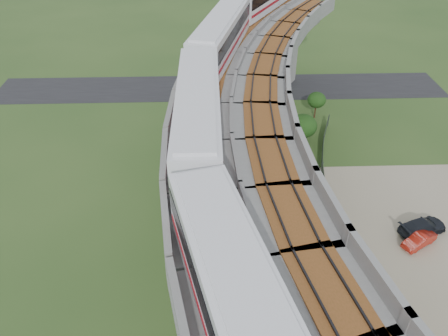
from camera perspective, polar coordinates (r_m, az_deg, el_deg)
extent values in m
plane|color=#2F4D1E|center=(35.57, 0.92, -10.58)|extent=(160.00, 160.00, 0.00)
cube|color=gray|center=(37.49, 23.44, -11.39)|extent=(18.00, 26.00, 0.04)
cube|color=#232326|center=(60.32, -0.45, 10.46)|extent=(60.00, 8.00, 0.03)
cube|color=#99968E|center=(61.23, 8.33, 14.74)|extent=(2.86, 2.93, 8.40)
cube|color=#99968E|center=(59.72, 8.74, 19.04)|extent=(7.21, 5.74, 1.20)
cube|color=#99968E|center=(41.12, 1.55, 4.14)|extent=(2.35, 2.51, 8.40)
cube|color=#99968E|center=(38.83, 1.67, 10.19)|extent=(7.31, 3.58, 1.20)
cube|color=#99968E|center=(25.83, 4.34, -20.79)|extent=(2.35, 2.51, 8.40)
cube|color=#99968E|center=(22.00, 4.91, -13.85)|extent=(7.31, 3.58, 1.20)
cube|color=gray|center=(54.00, 6.54, 18.55)|extent=(16.42, 20.91, 0.80)
cube|color=gray|center=(55.16, 2.12, 20.08)|extent=(8.66, 17.08, 1.00)
cube|color=gray|center=(52.64, 11.28, 18.70)|extent=(8.66, 17.08, 1.00)
cube|color=brown|center=(54.55, 4.26, 19.35)|extent=(10.68, 18.08, 0.12)
cube|color=black|center=(54.52, 4.27, 19.47)|extent=(9.69, 17.59, 0.12)
cube|color=brown|center=(53.26, 8.93, 18.64)|extent=(10.68, 18.08, 0.12)
cube|color=black|center=(53.23, 8.95, 18.76)|extent=(9.69, 17.59, 0.12)
cube|color=gray|center=(37.23, 1.48, 10.72)|extent=(11.77, 20.03, 0.80)
cube|color=gray|center=(37.46, -5.21, 12.26)|extent=(3.22, 18.71, 1.00)
cube|color=gray|center=(36.75, 8.33, 11.55)|extent=(3.22, 18.71, 1.00)
cube|color=brown|center=(37.28, -1.95, 11.53)|extent=(5.44, 19.05, 0.12)
cube|color=black|center=(37.23, -1.95, 11.70)|extent=(4.35, 18.88, 0.12)
cube|color=brown|center=(36.92, 4.95, 11.16)|extent=(5.44, 19.05, 0.12)
cube|color=black|center=(36.87, 4.96, 11.33)|extent=(4.35, 18.88, 0.12)
cube|color=gray|center=(22.11, 4.13, -9.65)|extent=(11.77, 20.03, 0.80)
cube|color=gray|center=(21.02, -7.35, -9.42)|extent=(3.22, 18.71, 1.00)
cube|color=gray|center=(22.76, 14.84, -6.33)|extent=(3.22, 18.71, 1.00)
cube|color=brown|center=(21.45, -1.60, -9.58)|extent=(5.44, 19.05, 0.12)
cube|color=black|center=(21.36, -1.61, -9.36)|extent=(4.35, 18.88, 0.12)
cube|color=brown|center=(22.34, 9.71, -7.96)|extent=(5.44, 19.05, 0.12)
cube|color=black|center=(22.26, 9.74, -7.74)|extent=(4.35, 18.88, 0.12)
cube|color=white|center=(16.32, 3.07, -19.89)|extent=(6.33, 15.20, 3.20)
cube|color=white|center=(14.95, 3.28, -16.19)|extent=(5.62, 14.34, 0.22)
cube|color=black|center=(15.95, 3.12, -18.97)|extent=(6.24, 14.64, 1.15)
cube|color=white|center=(28.06, -3.38, 6.96)|extent=(2.71, 15.00, 3.20)
cube|color=white|center=(27.29, -3.50, 10.09)|extent=(2.17, 14.25, 0.22)
cube|color=black|center=(27.85, -3.41, 7.77)|extent=(2.77, 14.40, 1.15)
cube|color=#A21019|center=(28.43, -3.33, 5.64)|extent=(2.77, 14.40, 0.30)
cube|color=black|center=(28.79, -3.28, 4.41)|extent=(1.91, 12.75, 0.28)
cube|color=white|center=(42.27, -0.30, 17.10)|extent=(6.35, 15.20, 3.20)
cube|color=white|center=(41.76, -0.31, 19.31)|extent=(5.64, 14.34, 0.22)
cube|color=black|center=(42.13, -0.30, 17.68)|extent=(6.26, 14.63, 1.15)
cube|color=#A21019|center=(42.51, -0.30, 16.14)|extent=(6.26, 14.63, 0.30)
cube|color=black|center=(42.76, -0.30, 15.25)|extent=(5.01, 12.82, 0.28)
cube|color=#A21019|center=(56.76, 5.43, 21.02)|extent=(9.35, 13.95, 0.30)
cube|color=black|center=(56.94, 5.39, 20.33)|extent=(7.81, 12.09, 0.28)
cylinder|color=#2D382D|center=(52.27, 13.51, 6.10)|extent=(0.08, 0.08, 1.50)
cube|color=#2D382D|center=(50.11, 13.14, 4.80)|extent=(1.69, 4.77, 1.40)
cylinder|color=#2D382D|center=(47.99, 12.87, 3.36)|extent=(0.08, 0.08, 1.50)
cube|color=#2D382D|center=(45.89, 12.73, 1.76)|extent=(1.23, 4.91, 1.40)
cylinder|color=#2D382D|center=(43.85, 12.73, -0.01)|extent=(0.08, 0.08, 1.50)
cube|color=#2D382D|center=(41.86, 12.89, -1.97)|extent=(0.75, 4.99, 1.40)
cylinder|color=#2D382D|center=(39.94, 13.24, -4.12)|extent=(0.08, 0.08, 1.50)
cube|color=#2D382D|center=(38.11, 13.80, -6.50)|extent=(0.27, 5.04, 1.40)
cylinder|color=#2D382D|center=(36.38, 14.60, -9.10)|extent=(0.08, 0.08, 1.50)
cube|color=#2D382D|center=(34.78, 15.69, -11.93)|extent=(0.27, 5.04, 1.40)
cylinder|color=#2D382D|center=(33.32, 17.10, -15.00)|extent=(0.08, 0.08, 1.50)
cube|color=#2D382D|center=(32.03, 18.88, -18.28)|extent=(0.75, 4.99, 1.40)
cylinder|color=#382314|center=(53.62, 11.81, 7.27)|extent=(0.18, 0.18, 1.71)
ellipsoid|color=#173E13|center=(52.94, 12.01, 8.69)|extent=(2.17, 2.17, 1.84)
cylinder|color=#382314|center=(48.87, 10.15, 4.02)|extent=(0.18, 0.18, 1.00)
ellipsoid|color=#173E13|center=(48.17, 10.32, 5.43)|extent=(2.97, 2.97, 2.52)
cylinder|color=#382314|center=(45.06, 9.22, 1.39)|extent=(0.18, 0.18, 1.33)
ellipsoid|color=#173E13|center=(44.37, 9.37, 2.73)|extent=(1.95, 1.95, 1.66)
cylinder|color=#382314|center=(38.91, 11.33, -5.44)|extent=(0.18, 0.18, 1.11)
ellipsoid|color=#173E13|center=(38.00, 11.58, -3.82)|extent=(2.91, 2.91, 2.48)
cylinder|color=#382314|center=(35.57, 10.82, -10.06)|extent=(0.18, 0.18, 1.16)
ellipsoid|color=#173E13|center=(34.54, 11.09, -8.34)|extent=(3.00, 3.00, 2.55)
cylinder|color=#382314|center=(32.37, 14.89, -16.63)|extent=(0.18, 0.18, 1.37)
ellipsoid|color=#173E13|center=(31.38, 15.25, -15.18)|extent=(1.99, 1.99, 1.69)
imported|color=#9E1A0E|center=(38.83, 24.15, -8.58)|extent=(3.28, 2.52, 1.04)
imported|color=black|center=(40.07, 24.52, -6.96)|extent=(4.54, 2.96, 1.22)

